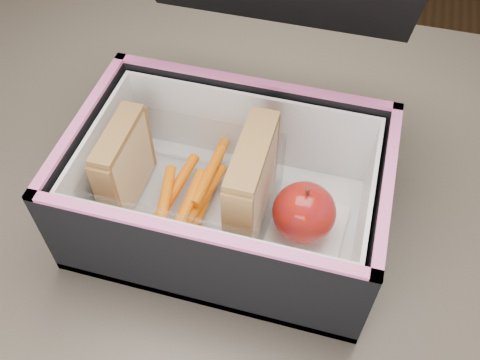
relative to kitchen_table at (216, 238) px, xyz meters
name	(u,v)px	position (x,y,z in m)	size (l,w,h in m)	color
kitchen_table	(216,238)	(0.00, 0.00, 0.00)	(1.20, 0.80, 0.75)	brown
lunch_bag	(229,180)	(0.03, -0.03, 0.16)	(0.31, 0.32, 0.28)	black
plastic_tub	(188,185)	(-0.02, -0.03, 0.14)	(0.18, 0.13, 0.07)	white
sandwich_left	(124,164)	(-0.09, -0.03, 0.16)	(0.02, 0.09, 0.10)	tan
sandwich_right	(252,186)	(0.05, -0.03, 0.16)	(0.03, 0.10, 0.11)	tan
carrot_sticks	(190,203)	(-0.01, -0.04, 0.12)	(0.06, 0.16, 0.03)	#FF7801
paper_napkin	(306,230)	(0.11, -0.03, 0.11)	(0.08, 0.08, 0.01)	white
red_apple	(304,212)	(0.11, -0.03, 0.14)	(0.08, 0.08, 0.07)	maroon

